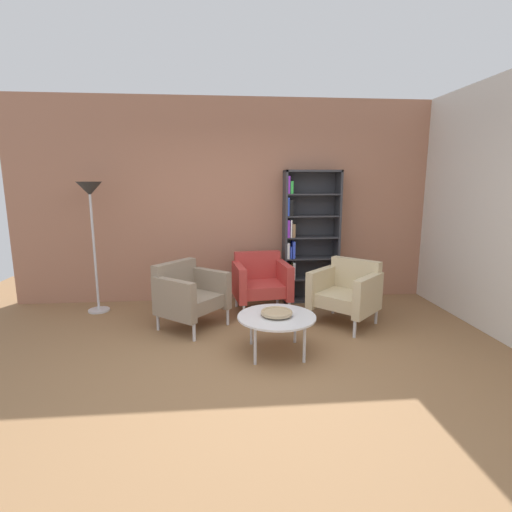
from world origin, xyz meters
name	(u,v)px	position (x,y,z in m)	size (l,w,h in m)	color
ground_plane	(251,376)	(0.00, 0.00, 0.00)	(8.32, 8.32, 0.00)	olive
brick_back_panel	(238,202)	(0.00, 2.46, 1.45)	(6.40, 0.12, 2.90)	#A87056
bookshelf_tall	(306,239)	(0.98, 2.25, 0.92)	(0.80, 0.30, 1.90)	#333338
coffee_table_low	(277,319)	(0.30, 0.47, 0.37)	(0.80, 0.80, 0.40)	silver
decorative_bowl	(277,312)	(0.30, 0.47, 0.43)	(0.32, 0.32, 0.05)	tan
armchair_near_window	(189,294)	(-0.65, 1.30, 0.41)	(0.94, 0.95, 0.78)	gray
armchair_corner_red	(347,291)	(1.28, 1.24, 0.41)	(0.95, 0.95, 0.78)	#C6B289
armchair_by_bookshelf	(261,281)	(0.27, 1.83, 0.41)	(0.79, 0.74, 0.78)	#B73833
floor_lamp_torchiere	(91,204)	(-1.94, 1.99, 1.45)	(0.32, 0.32, 1.74)	silver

